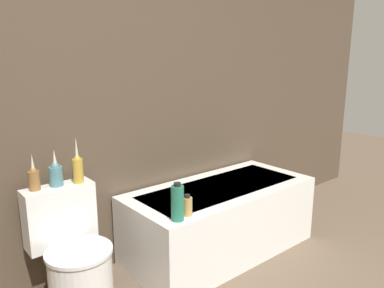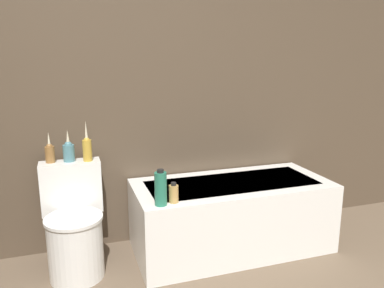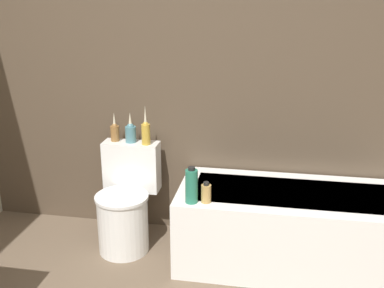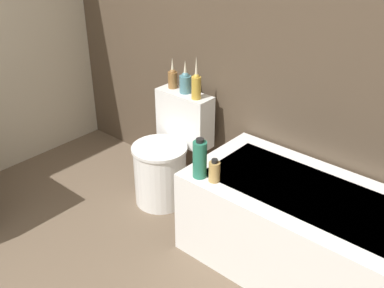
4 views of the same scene
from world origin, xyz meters
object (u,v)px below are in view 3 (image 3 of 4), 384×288
(bathtub, at_px, (288,227))
(vase_bronze, at_px, (146,132))
(toilet, at_px, (126,205))
(shampoo_bottle_tall, at_px, (192,186))
(shampoo_bottle_short, at_px, (206,193))
(vase_gold, at_px, (115,131))
(vase_silver, at_px, (131,132))

(bathtub, bearing_deg, vase_bronze, 169.48)
(toilet, bearing_deg, shampoo_bottle_tall, -28.69)
(vase_bronze, xyz_separation_m, shampoo_bottle_short, (0.49, -0.42, -0.24))
(toilet, height_order, vase_gold, vase_gold)
(bathtub, bearing_deg, shampoo_bottle_short, -155.18)
(shampoo_bottle_tall, xyz_separation_m, shampoo_bottle_short, (0.09, 0.02, -0.05))
(bathtub, distance_m, shampoo_bottle_tall, 0.75)
(bathtub, xyz_separation_m, toilet, (-1.13, 0.03, 0.05))
(shampoo_bottle_tall, bearing_deg, shampoo_bottle_short, 10.93)
(toilet, bearing_deg, shampoo_bottle_short, -23.82)
(toilet, xyz_separation_m, shampoo_bottle_tall, (0.52, -0.29, 0.32))
(vase_silver, bearing_deg, bathtub, -10.94)
(vase_bronze, relative_size, shampoo_bottle_tall, 1.21)
(bathtub, distance_m, vase_bronze, 1.16)
(vase_gold, height_order, shampoo_bottle_short, vase_gold)
(vase_gold, relative_size, vase_silver, 0.96)
(vase_bronze, distance_m, shampoo_bottle_short, 0.69)
(bathtub, distance_m, vase_silver, 1.26)
(toilet, relative_size, vase_bronze, 2.59)
(bathtub, height_order, shampoo_bottle_short, shampoo_bottle_short)
(bathtub, relative_size, shampoo_bottle_short, 10.86)
(bathtub, height_order, toilet, toilet)
(vase_silver, bearing_deg, vase_gold, 175.71)
(vase_gold, bearing_deg, shampoo_bottle_short, -32.36)
(bathtub, xyz_separation_m, vase_bronze, (-1.00, 0.19, 0.55))
(vase_silver, height_order, shampoo_bottle_short, vase_silver)
(vase_gold, relative_size, vase_bronze, 0.75)
(vase_silver, distance_m, shampoo_bottle_tall, 0.73)
(toilet, height_order, vase_bronze, vase_bronze)
(vase_gold, relative_size, shampoo_bottle_short, 1.58)
(vase_silver, bearing_deg, toilet, -90.00)
(vase_gold, xyz_separation_m, shampoo_bottle_short, (0.73, -0.46, -0.22))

